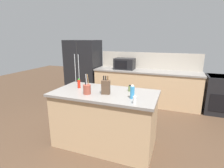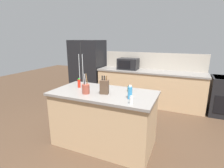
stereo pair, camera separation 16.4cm
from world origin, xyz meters
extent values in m
plane|color=#473323|center=(0.00, 0.00, 0.00)|extent=(14.00, 14.00, 0.00)
cube|color=tan|center=(0.30, 2.20, 0.45)|extent=(2.83, 0.62, 0.90)
cube|color=gray|center=(0.30, 2.20, 0.92)|extent=(2.87, 0.66, 0.04)
cube|color=#B2A899|center=(0.30, 2.52, 1.17)|extent=(2.83, 0.03, 0.46)
cube|color=tan|center=(0.00, 0.00, 0.45)|extent=(1.64, 0.83, 0.90)
cube|color=gray|center=(0.00, 0.00, 0.92)|extent=(1.70, 0.89, 0.04)
cube|color=black|center=(-1.66, 2.25, 0.87)|extent=(0.98, 0.72, 1.73)
cube|color=#2D2D2D|center=(-1.66, 1.89, 0.87)|extent=(0.01, 0.00, 1.65)
cylinder|color=#ADB2B7|center=(-1.72, 1.87, 0.87)|extent=(0.02, 0.02, 0.95)
cylinder|color=#ADB2B7|center=(-1.60, 1.87, 0.87)|extent=(0.02, 0.02, 0.95)
cube|color=black|center=(-0.31, 2.20, 1.09)|extent=(0.55, 0.38, 0.31)
cube|color=black|center=(-0.36, 2.01, 1.09)|extent=(0.34, 0.01, 0.22)
cube|color=#4C3828|center=(0.05, -0.07, 1.05)|extent=(0.15, 0.13, 0.22)
cylinder|color=black|center=(0.02, -0.08, 1.20)|extent=(0.02, 0.02, 0.07)
cylinder|color=black|center=(0.05, -0.07, 1.20)|extent=(0.02, 0.02, 0.07)
cylinder|color=brown|center=(0.09, -0.07, 1.20)|extent=(0.02, 0.02, 0.07)
cylinder|color=brown|center=(-0.22, -0.18, 1.02)|extent=(0.12, 0.12, 0.15)
cylinder|color=olive|center=(-0.20, -0.17, 1.17)|extent=(0.01, 0.05, 0.18)
cylinder|color=black|center=(-0.24, -0.18, 1.17)|extent=(0.01, 0.05, 0.18)
cylinder|color=#B2B2B7|center=(-0.22, -0.20, 1.17)|extent=(0.01, 0.03, 0.18)
cylinder|color=#3384BC|center=(0.50, -0.14, 1.03)|extent=(0.06, 0.06, 0.18)
cylinder|color=white|center=(0.50, -0.14, 1.13)|extent=(0.04, 0.04, 0.02)
cylinder|color=red|center=(-0.52, 0.07, 1.01)|extent=(0.05, 0.05, 0.15)
cylinder|color=green|center=(-0.52, 0.07, 1.09)|extent=(0.03, 0.03, 0.02)
cylinder|color=#567038|center=(0.37, 0.20, 0.98)|extent=(0.05, 0.05, 0.09)
cylinder|color=black|center=(0.37, 0.20, 1.04)|extent=(0.04, 0.04, 0.02)
cylinder|color=silver|center=(0.58, -0.33, 0.99)|extent=(0.05, 0.05, 0.10)
cylinder|color=#B2B2B7|center=(0.58, -0.33, 1.05)|extent=(0.03, 0.03, 0.02)
camera|label=1|loc=(1.07, -2.50, 1.79)|focal=28.00mm
camera|label=2|loc=(1.22, -2.44, 1.79)|focal=28.00mm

